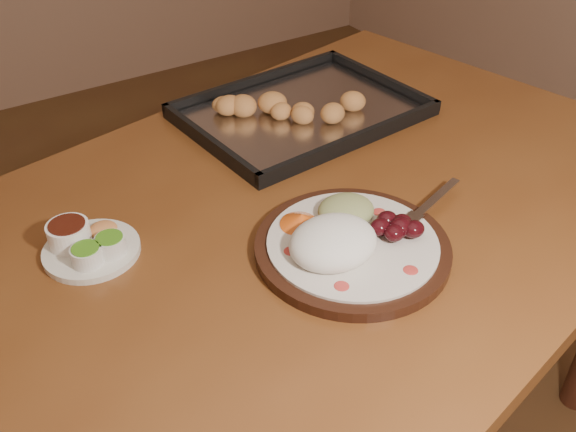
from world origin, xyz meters
TOP-DOWN VIEW (x-y plane):
  - ground at (0.00, 0.00)m, footprint 4.00×4.00m
  - dining_table at (0.09, -0.26)m, footprint 1.65×1.19m
  - dinner_plate at (0.12, -0.39)m, footprint 0.40×0.30m
  - condiment_saucer at (-0.21, -0.18)m, footprint 0.15×0.15m
  - baking_tray at (0.31, 0.02)m, footprint 0.49×0.38m

SIDE VIEW (x-z plane):
  - ground at x=0.00m, z-range 0.00..0.00m
  - dining_table at x=0.09m, z-range 0.28..1.03m
  - baking_tray at x=0.31m, z-range 0.74..0.79m
  - condiment_saucer at x=-0.21m, z-range 0.74..0.79m
  - dinner_plate at x=0.12m, z-range 0.74..0.81m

